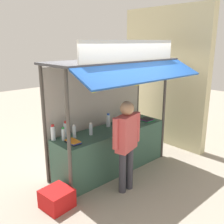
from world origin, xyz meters
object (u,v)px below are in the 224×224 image
at_px(water_bottle_far_right, 74,131).
at_px(water_bottle_left, 66,129).
at_px(magazine_stack_far_left, 123,126).
at_px(water_bottle_rear_center, 53,133).
at_px(plastic_crate, 57,199).
at_px(water_bottle_mid_left, 63,134).
at_px(magazine_stack_center, 73,142).
at_px(banana_bunch_inner_right, 93,87).
at_px(vendor_person, 127,139).
at_px(water_bottle_back_left, 91,129).
at_px(water_bottle_front_right, 108,120).
at_px(magazine_stack_right, 147,120).
at_px(banana_bunch_leftmost, 137,81).

xyz_separation_m(water_bottle_far_right, water_bottle_left, (-0.08, 0.14, 0.02)).
bearing_deg(magazine_stack_far_left, water_bottle_rear_center, 167.55).
distance_m(water_bottle_rear_center, plastic_crate, 1.09).
xyz_separation_m(water_bottle_left, water_bottle_mid_left, (-0.13, -0.11, -0.03)).
height_order(magazine_stack_center, banana_bunch_inner_right, banana_bunch_inner_right).
height_order(water_bottle_rear_center, vendor_person, vendor_person).
relative_size(water_bottle_back_left, water_bottle_far_right, 0.94).
distance_m(water_bottle_rear_center, water_bottle_left, 0.26).
xyz_separation_m(water_bottle_back_left, water_bottle_rear_center, (-0.64, 0.24, 0.02)).
bearing_deg(magazine_stack_far_left, water_bottle_front_right, 135.28).
bearing_deg(magazine_stack_right, banana_bunch_inner_right, -169.23).
bearing_deg(water_bottle_left, banana_bunch_inner_right, -82.29).
xyz_separation_m(water_bottle_front_right, magazine_stack_far_left, (0.22, -0.21, -0.11)).
bearing_deg(water_bottle_far_right, banana_bunch_leftmost, -28.86).
height_order(magazine_stack_far_left, vendor_person, vendor_person).
bearing_deg(magazine_stack_right, plastic_crate, -174.58).
bearing_deg(water_bottle_front_right, magazine_stack_far_left, -44.72).
xyz_separation_m(banana_bunch_leftmost, banana_bunch_inner_right, (-0.99, 0.00, 0.01)).
bearing_deg(vendor_person, magazine_stack_right, 9.46).
bearing_deg(vendor_person, water_bottle_mid_left, 110.96).
bearing_deg(plastic_crate, magazine_stack_far_left, 9.46).
bearing_deg(water_bottle_back_left, water_bottle_far_right, 163.68).
bearing_deg(banana_bunch_inner_right, water_bottle_far_right, 91.50).
distance_m(magazine_stack_center, plastic_crate, 0.93).
height_order(water_bottle_back_left, water_bottle_left, water_bottle_left).
relative_size(magazine_stack_center, banana_bunch_leftmost, 0.93).
distance_m(water_bottle_back_left, magazine_stack_far_left, 0.78).
distance_m(magazine_stack_far_left, magazine_stack_right, 0.67).
height_order(water_bottle_left, banana_bunch_leftmost, banana_bunch_leftmost).
distance_m(water_bottle_rear_center, vendor_person, 1.28).
distance_m(water_bottle_mid_left, magazine_stack_right, 1.97).
height_order(vendor_person, plastic_crate, vendor_person).
distance_m(water_bottle_back_left, water_bottle_far_right, 0.31).
relative_size(water_bottle_mid_left, magazine_stack_center, 0.80).
relative_size(water_bottle_left, banana_bunch_inner_right, 0.94).
height_order(banana_bunch_leftmost, banana_bunch_inner_right, same).
relative_size(water_bottle_far_right, magazine_stack_far_left, 0.84).
bearing_deg(magazine_stack_right, water_bottle_mid_left, 172.46).
xyz_separation_m(water_bottle_mid_left, banana_bunch_inner_right, (0.22, -0.59, 0.87)).
height_order(magazine_stack_center, banana_bunch_leftmost, banana_bunch_leftmost).
xyz_separation_m(water_bottle_left, magazine_stack_far_left, (1.15, -0.31, -0.12)).
xyz_separation_m(water_bottle_left, vendor_person, (0.54, -0.99, -0.04)).
xyz_separation_m(water_bottle_front_right, banana_bunch_leftmost, (0.15, -0.60, 0.84)).
distance_m(water_bottle_left, banana_bunch_inner_right, 1.10).
distance_m(water_bottle_front_right, water_bottle_left, 0.94).
distance_m(magazine_stack_right, banana_bunch_leftmost, 1.24).
bearing_deg(water_bottle_back_left, vendor_person, -77.93).
bearing_deg(magazine_stack_far_left, water_bottle_left, 165.04).
bearing_deg(water_bottle_far_right, magazine_stack_center, -130.48).
distance_m(water_bottle_back_left, banana_bunch_inner_right, 1.03).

